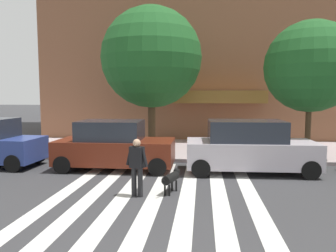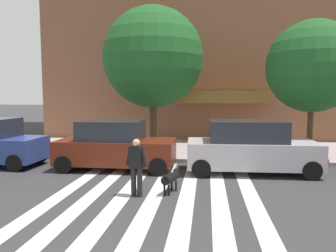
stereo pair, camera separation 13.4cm
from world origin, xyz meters
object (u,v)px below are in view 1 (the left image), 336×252
street_tree_nearest (151,58)px  dog_on_leash (171,178)px  parked_car_third_in_line (249,147)px  street_tree_middle (311,67)px  parked_car_behind_first (114,146)px  pedestrian_dog_walker (137,164)px

street_tree_nearest → dog_on_leash: (1.58, -6.28, -4.20)m
parked_car_third_in_line → street_tree_middle: size_ratio=0.81×
parked_car_third_in_line → street_tree_nearest: bearing=139.8°
parked_car_behind_first → street_tree_middle: 8.88m
street_tree_nearest → dog_on_leash: 7.72m
pedestrian_dog_walker → street_tree_middle: bearing=41.6°
parked_car_behind_first → pedestrian_dog_walker: size_ratio=2.72×
parked_car_behind_first → dog_on_leash: (2.48, -2.74, -0.46)m
street_tree_nearest → parked_car_third_in_line: bearing=-40.2°
parked_car_behind_first → dog_on_leash: size_ratio=4.08×
street_tree_nearest → dog_on_leash: street_tree_nearest is taller
parked_car_third_in_line → dog_on_leash: parked_car_third_in_line is taller
parked_car_behind_first → street_tree_middle: bearing=17.4°
street_tree_nearest → street_tree_middle: bearing=-8.6°
parked_car_behind_first → parked_car_third_in_line: (5.08, -0.00, 0.04)m
parked_car_behind_first → pedestrian_dog_walker: parked_car_behind_first is taller
parked_car_behind_first → pedestrian_dog_walker: bearing=-64.1°
street_tree_middle → pedestrian_dog_walker: street_tree_middle is taller
parked_car_third_in_line → pedestrian_dog_walker: bearing=-138.1°
parked_car_third_in_line → street_tree_middle: 4.89m
parked_car_third_in_line → street_tree_nearest: (-4.19, 3.54, 3.70)m
pedestrian_dog_walker → street_tree_nearest: bearing=95.5°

